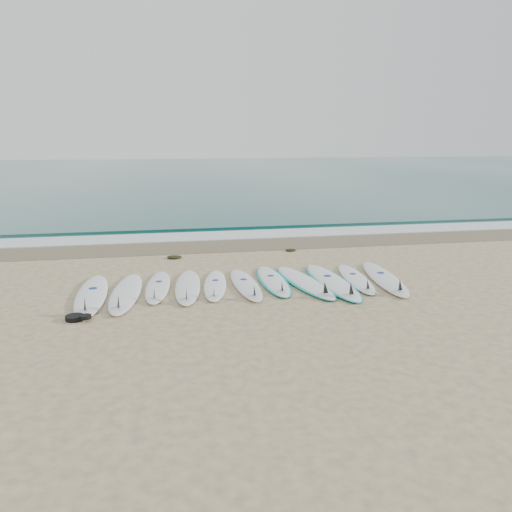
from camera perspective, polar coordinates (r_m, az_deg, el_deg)
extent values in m
plane|color=tan|center=(10.77, -1.17, -3.44)|extent=(120.00, 120.00, 0.00)
cube|color=#1F5C57|center=(42.80, -8.45, 9.28)|extent=(120.00, 55.00, 0.03)
cube|color=#6E6049|center=(14.70, -3.80, 1.21)|extent=(120.00, 1.80, 0.01)
cube|color=silver|center=(16.06, -4.41, 2.32)|extent=(120.00, 1.40, 0.04)
cube|color=#1F5C57|center=(17.52, -4.95, 3.36)|extent=(120.00, 1.00, 0.10)
ellipsoid|color=white|center=(10.56, -18.26, -4.21)|extent=(0.67, 2.89, 0.09)
cone|color=black|center=(9.52, -18.97, -5.15)|extent=(0.25, 0.31, 0.31)
cylinder|color=navy|center=(10.81, -18.14, -3.53)|extent=(0.17, 0.17, 0.01)
ellipsoid|color=white|center=(10.50, -14.62, -4.06)|extent=(0.75, 2.79, 0.09)
cone|color=black|center=(9.50, -15.46, -4.97)|extent=(0.25, 0.31, 0.29)
ellipsoid|color=white|center=(10.79, -11.13, -3.43)|extent=(0.67, 2.42, 0.08)
cone|color=black|center=(9.92, -11.56, -4.13)|extent=(0.22, 0.27, 0.25)
cylinder|color=navy|center=(11.00, -11.05, -2.88)|extent=(0.15, 0.15, 0.01)
ellipsoid|color=white|center=(10.69, -7.80, -3.45)|extent=(0.73, 2.60, 0.08)
cone|color=black|center=(9.75, -7.97, -4.21)|extent=(0.24, 0.29, 0.27)
ellipsoid|color=white|center=(10.74, -4.69, -3.30)|extent=(0.77, 2.34, 0.07)
cone|color=black|center=(9.90, -4.83, -3.97)|extent=(0.22, 0.27, 0.24)
cylinder|color=navy|center=(10.95, -4.66, -2.77)|extent=(0.15, 0.15, 0.01)
ellipsoid|color=white|center=(10.75, -1.20, -3.23)|extent=(0.59, 2.47, 0.08)
cone|color=black|center=(9.86, -0.19, -3.92)|extent=(0.22, 0.27, 0.26)
cylinder|color=navy|center=(10.96, -1.45, -2.68)|extent=(0.15, 0.15, 0.01)
ellipsoid|color=white|center=(11.03, 1.95, -2.80)|extent=(0.54, 2.46, 0.08)
ellipsoid|color=#00B3B1|center=(11.03, 1.95, -2.83)|extent=(0.62, 2.48, 0.06)
cone|color=black|center=(10.15, 2.99, -3.43)|extent=(0.21, 0.26, 0.26)
cylinder|color=navy|center=(11.24, 1.70, -2.26)|extent=(0.14, 0.14, 0.01)
ellipsoid|color=white|center=(10.96, 5.52, -2.94)|extent=(0.97, 2.76, 0.09)
ellipsoid|color=#00B3B1|center=(10.96, 5.52, -2.97)|extent=(1.07, 2.80, 0.06)
cone|color=black|center=(10.06, 7.91, -3.58)|extent=(0.27, 0.32, 0.29)
ellipsoid|color=white|center=(11.04, 8.64, -2.89)|extent=(0.68, 2.92, 0.09)
ellipsoid|color=#00B3B1|center=(11.04, 8.64, -2.92)|extent=(0.78, 2.95, 0.07)
cone|color=black|center=(10.05, 10.80, -3.63)|extent=(0.25, 0.32, 0.31)
cylinder|color=navy|center=(11.28, 8.16, -2.26)|extent=(0.17, 0.17, 0.01)
ellipsoid|color=white|center=(11.39, 11.31, -2.52)|extent=(0.76, 2.48, 0.08)
cone|color=black|center=(10.53, 12.65, -3.12)|extent=(0.23, 0.28, 0.26)
cylinder|color=navy|center=(11.60, 11.01, -2.01)|extent=(0.16, 0.16, 0.01)
ellipsoid|color=silver|center=(11.53, 14.43, -2.46)|extent=(0.96, 2.89, 0.09)
cone|color=black|center=(10.54, 16.13, -3.14)|extent=(0.28, 0.33, 0.30)
cylinder|color=navy|center=(11.77, 14.05, -1.87)|extent=(0.18, 0.18, 0.01)
ellipsoid|color=black|center=(13.31, -9.32, -0.12)|extent=(0.39, 0.30, 0.08)
ellipsoid|color=black|center=(14.01, 3.99, 0.69)|extent=(0.31, 0.24, 0.06)
cylinder|color=black|center=(9.39, -20.01, -6.64)|extent=(0.32, 0.32, 0.08)
cylinder|color=black|center=(9.25, -18.90, -6.59)|extent=(0.20, 0.20, 0.06)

